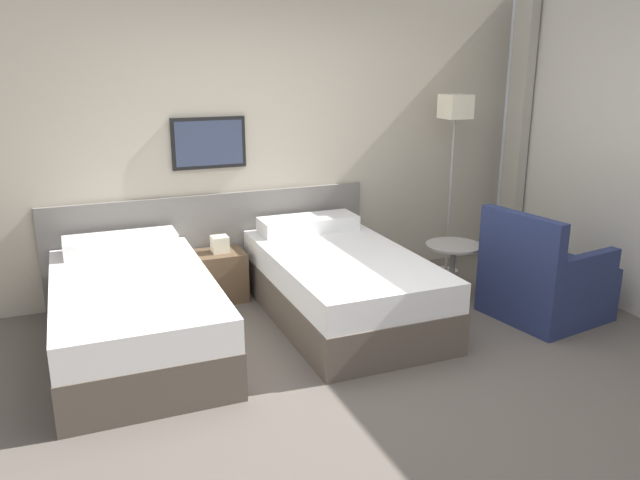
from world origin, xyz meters
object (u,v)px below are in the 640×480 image
Objects in this scene: bed_near_window at (341,284)px; nightstand at (221,274)px; floor_lamp at (455,124)px; bed_near_door at (135,313)px; armchair at (544,283)px; side_table at (453,260)px.

nightstand is at bearing 137.48° from bed_near_window.
floor_lamp is (1.43, 0.62, 1.17)m from bed_near_window.
bed_near_door is at bearing 180.00° from bed_near_window.
nightstand is at bearing 50.86° from armchair.
bed_near_door is 1.10m from nightstand.
bed_near_window is 1.65m from armchair.
bed_near_window is 1.13× the size of floor_lamp.
armchair is at bearing -53.96° from side_table.
side_table is (2.70, 0.01, 0.07)m from bed_near_door.
side_table is 0.54× the size of armchair.
bed_near_door is 1.13× the size of floor_lamp.
bed_near_door is 3.40× the size of nightstand.
side_table is at bearing 0.27° from bed_near_window.
floor_lamp is 3.49× the size of side_table.
bed_near_door is 1.62m from bed_near_window.
floor_lamp is at bearing 23.45° from bed_near_window.
side_table is at bearing 0.11° from bed_near_door.
bed_near_window is 1.08m from side_table.
side_table is at bearing 27.16° from armchair.
floor_lamp reaches higher than bed_near_window.
bed_near_door is 3.96× the size of side_table.
bed_near_door is at bearing -179.89° from side_table.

